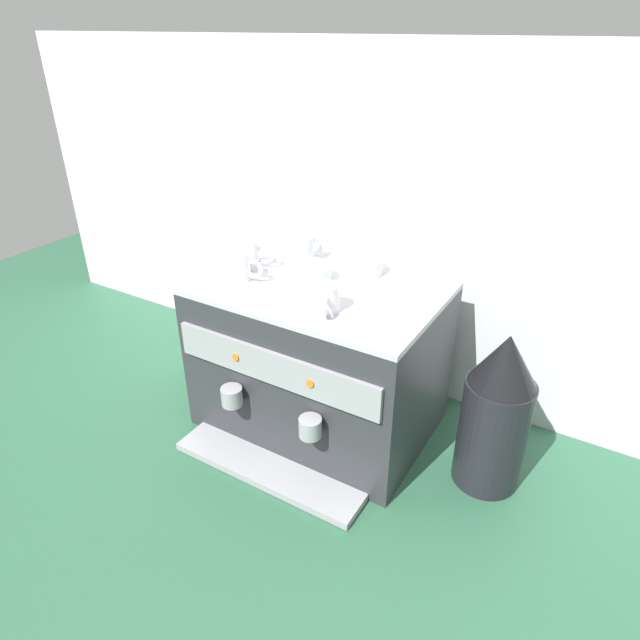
# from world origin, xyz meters

# --- Properties ---
(ground_plane) EXTENTS (4.00, 4.00, 0.00)m
(ground_plane) POSITION_xyz_m (0.00, 0.00, 0.00)
(ground_plane) COLOR #28563D
(tiled_backsplash_wall) EXTENTS (2.80, 0.03, 1.01)m
(tiled_backsplash_wall) POSITION_xyz_m (0.00, 0.31, 0.51)
(tiled_backsplash_wall) COLOR silver
(tiled_backsplash_wall) RESTS_ON ground_plane
(espresso_machine) EXTENTS (0.63, 0.54, 0.44)m
(espresso_machine) POSITION_xyz_m (0.00, -0.00, 0.22)
(espresso_machine) COLOR #2D2D33
(espresso_machine) RESTS_ON ground_plane
(ceramic_cup_0) EXTENTS (0.10, 0.07, 0.08)m
(ceramic_cup_0) POSITION_xyz_m (-0.23, 0.00, 0.48)
(ceramic_cup_0) COLOR white
(ceramic_cup_0) RESTS_ON espresso_machine
(ceramic_cup_1) EXTENTS (0.10, 0.06, 0.08)m
(ceramic_cup_1) POSITION_xyz_m (-0.20, -0.08, 0.47)
(ceramic_cup_1) COLOR white
(ceramic_cup_1) RESTS_ON espresso_machine
(ceramic_cup_2) EXTENTS (0.08, 0.11, 0.08)m
(ceramic_cup_2) POSITION_xyz_m (-0.13, 0.11, 0.47)
(ceramic_cup_2) COLOR white
(ceramic_cup_2) RESTS_ON espresso_machine
(ceramic_cup_3) EXTENTS (0.07, 0.09, 0.07)m
(ceramic_cup_3) POSITION_xyz_m (0.09, -0.12, 0.47)
(ceramic_cup_3) COLOR white
(ceramic_cup_3) RESTS_ON espresso_machine
(ceramic_bowl_0) EXTENTS (0.11, 0.11, 0.04)m
(ceramic_bowl_0) POSITION_xyz_m (0.06, 0.13, 0.46)
(ceramic_bowl_0) COLOR silver
(ceramic_bowl_0) RESTS_ON espresso_machine
(ceramic_bowl_1) EXTENTS (0.12, 0.12, 0.04)m
(ceramic_bowl_1) POSITION_xyz_m (-0.04, 0.02, 0.46)
(ceramic_bowl_1) COLOR silver
(ceramic_bowl_1) RESTS_ON espresso_machine
(coffee_grinder) EXTENTS (0.17, 0.17, 0.43)m
(coffee_grinder) POSITION_xyz_m (0.49, 0.01, 0.21)
(coffee_grinder) COLOR black
(coffee_grinder) RESTS_ON ground_plane
(milk_pitcher) EXTENTS (0.10, 0.10, 0.12)m
(milk_pitcher) POSITION_xyz_m (-0.49, 0.01, 0.06)
(milk_pitcher) COLOR #B7B7BC
(milk_pitcher) RESTS_ON ground_plane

